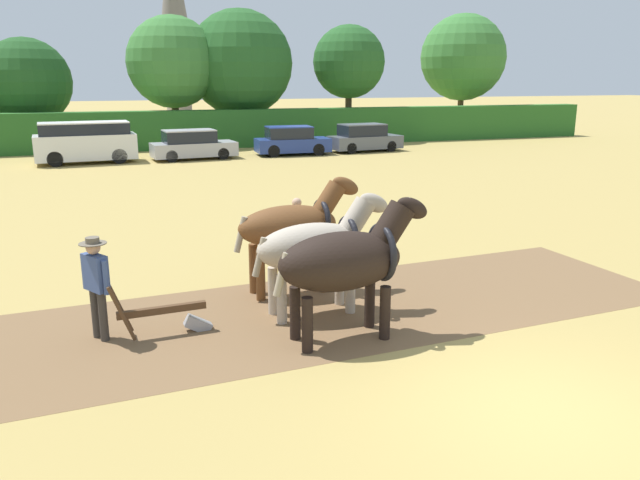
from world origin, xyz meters
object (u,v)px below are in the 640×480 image
object	(u,v)px
draft_horse_trail_left	(293,226)
parked_car_center_left	(292,141)
tree_right	(463,58)
draft_horse_lead_left	(347,260)
tree_center_right	(349,62)
farmer_at_plow	(96,280)
tree_center_left	(173,62)
draft_horse_lead_right	(317,246)
parked_car_left	(192,145)
tree_left	(27,82)
parked_van	(85,142)
tree_center	(240,63)
parked_car_center	(364,138)
church_spire	(174,15)
plow	(171,316)
farmer_beside_team	(297,227)

from	to	relation	value
draft_horse_trail_left	parked_car_center_left	size ratio (longest dim) A/B	0.65
tree_right	draft_horse_lead_left	world-z (taller)	tree_right
tree_center_right	draft_horse_lead_left	distance (m)	34.06
tree_right	farmer_at_plow	bearing A→B (deg)	-129.03
tree_center_left	tree_center_right	world-z (taller)	tree_center_left
draft_horse_lead_right	parked_car_left	size ratio (longest dim) A/B	0.60
tree_left	tree_right	size ratio (longest dim) A/B	0.74
parked_car_left	farmer_at_plow	bearing A→B (deg)	-106.96
draft_horse_lead_left	farmer_at_plow	xyz separation A→B (m)	(-3.86, 1.27, -0.32)
tree_right	parked_car_left	world-z (taller)	tree_right
tree_left	parked_van	bearing A→B (deg)	-68.73
tree_center	parked_van	world-z (taller)	tree_center
tree_right	parked_van	world-z (taller)	tree_right
tree_right	farmer_at_plow	size ratio (longest dim) A/B	5.10
farmer_at_plow	tree_center	bearing A→B (deg)	42.41
tree_center	parked_van	size ratio (longest dim) A/B	1.71
tree_center	parked_car_left	size ratio (longest dim) A/B	1.88
draft_horse_lead_right	farmer_at_plow	bearing A→B (deg)	176.26
tree_center	tree_center_right	size ratio (longest dim) A/B	1.11
parked_van	parked_car_left	world-z (taller)	parked_van
tree_right	draft_horse_lead_left	size ratio (longest dim) A/B	3.18
parked_car_center	draft_horse_lead_left	bearing A→B (deg)	-119.12
church_spire	parked_car_center_left	size ratio (longest dim) A/B	5.29
church_spire	draft_horse_trail_left	distance (m)	69.78
tree_right	parked_van	bearing A→B (deg)	-161.48
draft_horse_trail_left	parked_car_left	xyz separation A→B (m)	(0.95, 22.03, -0.62)
tree_left	church_spire	world-z (taller)	church_spire
plow	parked_car_left	xyz separation A→B (m)	(3.53, 23.45, 0.42)
farmer_beside_team	draft_horse_lead_left	bearing A→B (deg)	-40.33
farmer_at_plow	farmer_beside_team	distance (m)	5.16
church_spire	parked_car_left	world-z (taller)	church_spire
tree_right	parked_car_center	bearing A→B (deg)	-143.12
draft_horse_lead_right	parked_car_center_left	bearing A→B (deg)	71.28
tree_center_right	parked_van	world-z (taller)	tree_center_right
tree_center_left	draft_horse_lead_left	distance (m)	32.07
parked_car_left	parked_car_center	bearing A→B (deg)	-3.25
church_spire	farmer_at_plow	bearing A→B (deg)	-97.58
draft_horse_trail_left	farmer_beside_team	world-z (taller)	draft_horse_trail_left
draft_horse_lead_left	parked_car_left	world-z (taller)	draft_horse_lead_left
parked_car_center	parked_van	bearing A→B (deg)	175.40
tree_left	farmer_beside_team	bearing A→B (deg)	-74.21
draft_horse_lead_right	draft_horse_trail_left	distance (m)	1.26
draft_horse_lead_left	tree_right	bearing A→B (deg)	52.85
tree_center_left	parked_car_center	world-z (taller)	tree_center_left
church_spire	plow	size ratio (longest dim) A/B	12.94
tree_left	parked_car_center	bearing A→B (deg)	-23.23
church_spire	parked_car_center_left	bearing A→B (deg)	-88.98
church_spire	plow	world-z (taller)	church_spire
tree_center	plow	world-z (taller)	tree_center
draft_horse_lead_left	draft_horse_trail_left	size ratio (longest dim) A/B	1.04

